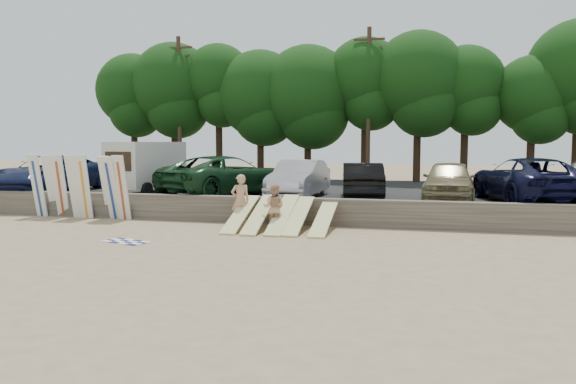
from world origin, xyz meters
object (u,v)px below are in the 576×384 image
car_3 (362,181)px  cooler (293,225)px  car_2 (299,179)px  beachgoer_a (240,200)px  car_0 (51,174)px  car_1 (225,175)px  car_5 (528,180)px  beachgoer_b (274,207)px  car_4 (449,181)px  box_trailer (146,165)px

car_3 → cooler: size_ratio=12.07×
car_2 → beachgoer_a: (-1.27, -4.00, -0.55)m
beachgoer_a → car_0: bearing=-52.5°
car_1 → cooler: size_ratio=16.71×
beachgoer_a → cooler: size_ratio=5.01×
car_0 → car_5: size_ratio=0.99×
car_5 → beachgoer_b: car_5 is taller
car_4 → car_5: car_5 is taller
car_2 → car_1: bearing=178.1°
box_trailer → car_0: box_trailer is taller
cooler → car_3: bearing=87.8°
car_5 → cooler: 9.69m
car_2 → beachgoer_a: size_ratio=2.55×
car_2 → cooler: (0.74, -4.19, -1.34)m
car_3 → car_5: 6.50m
beachgoer_b → car_0: bearing=-22.5°
car_3 → beachgoer_a: 5.73m
car_0 → beachgoer_b: bearing=-23.8°
box_trailer → car_1: size_ratio=0.63×
car_1 → cooler: 6.29m
car_1 → car_5: size_ratio=1.00×
car_4 → beachgoer_b: car_4 is taller
car_4 → car_5: bearing=10.5°
box_trailer → car_5: 16.49m
car_0 → car_1: 8.60m
box_trailer → car_0: 4.79m
car_4 → box_trailer: bearing=-178.0°
car_2 → beachgoer_a: car_2 is taller
car_5 → beachgoer_a: size_ratio=3.33×
box_trailer → car_4: bearing=9.4°
car_3 → cooler: car_3 is taller
cooler → box_trailer: bearing=173.3°
beachgoer_b → car_5: bearing=-153.1°
car_1 → car_4: size_ratio=1.31×
car_0 → car_3: car_0 is taller
car_1 → car_4: 9.63m
car_1 → car_3: 6.15m
box_trailer → car_1: bearing=11.0°
car_3 → cooler: 4.90m
beachgoer_b → car_3: bearing=-119.9°
beachgoer_b → cooler: size_ratio=4.27×
car_2 → beachgoer_b: (0.19, -4.69, -0.69)m
car_2 → beachgoer_b: bearing=-85.3°
car_3 → beachgoer_a: car_3 is taller
car_1 → beachgoer_b: bearing=149.9°
car_2 → car_4: size_ratio=1.00×
car_0 → car_5: bearing=-2.1°
box_trailer → car_2: size_ratio=0.82×
car_0 → cooler: bearing=-21.0°
car_0 → beachgoer_a: car_0 is taller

